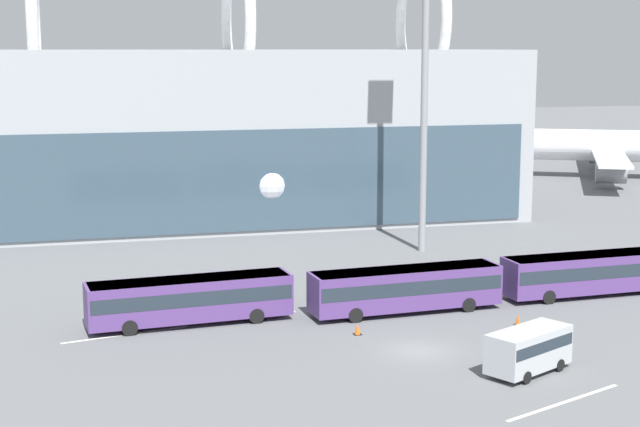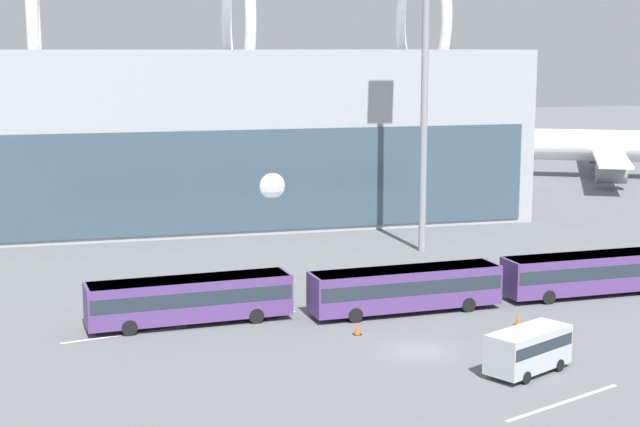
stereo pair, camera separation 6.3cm
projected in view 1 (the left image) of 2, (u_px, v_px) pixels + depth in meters
ground_plane at (420, 351)px, 58.33m from camera, size 440.00×440.00×0.00m
airliner_at_gate_far at (210, 168)px, 108.75m from camera, size 35.59×33.36×13.48m
airliner_parked_remote at (604, 146)px, 135.34m from camera, size 38.97×37.01×14.65m
shuttle_bus_0 at (190, 297)px, 63.72m from camera, size 13.50×3.79×3.05m
shuttle_bus_1 at (406, 287)px, 66.59m from camera, size 13.47×3.59×3.05m
shuttle_bus_2 at (590, 271)px, 71.18m from camera, size 13.44×3.36×3.05m
service_van_foreground at (529, 348)px, 54.16m from camera, size 5.74×4.37×2.49m
floodlight_mast at (425, 49)px, 84.25m from camera, size 2.57×2.57×28.06m
lane_stripe_1 at (216, 310)px, 67.48m from camera, size 10.42×3.80×0.01m
lane_stripe_3 at (126, 335)px, 61.65m from camera, size 8.06×1.99×0.01m
lane_stripe_4 at (564, 402)px, 49.88m from camera, size 8.03×3.50×0.01m
traffic_cone_1 at (518, 320)px, 63.59m from camera, size 0.45×0.45×0.79m
traffic_cone_2 at (357, 329)px, 61.64m from camera, size 0.51×0.51×0.72m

